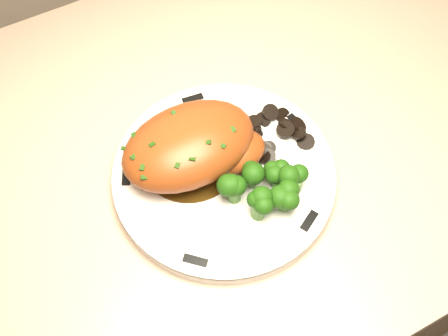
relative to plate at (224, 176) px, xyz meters
name	(u,v)px	position (x,y,z in m)	size (l,w,h in m)	color
plate	(224,176)	(0.00, 0.00, 0.00)	(0.27, 0.27, 0.02)	silver
rim_accent_0	(296,122)	(0.12, 0.02, 0.01)	(0.03, 0.01, 0.00)	black
rim_accent_1	(193,99)	(0.02, 0.12, 0.01)	(0.03, 0.01, 0.00)	black
rim_accent_2	(126,175)	(-0.11, 0.05, 0.01)	(0.03, 0.01, 0.00)	black
rim_accent_3	(195,261)	(-0.08, -0.09, 0.01)	(0.03, 0.01, 0.00)	black
rim_accent_4	(309,221)	(0.06, -0.10, 0.01)	(0.03, 0.01, 0.00)	black
gravy_pool	(190,159)	(-0.03, 0.04, 0.01)	(0.12, 0.12, 0.00)	#352209
chicken_breast	(194,146)	(-0.02, 0.03, 0.04)	(0.17, 0.11, 0.06)	brown
mushroom_pile	(267,138)	(0.07, 0.02, 0.01)	(0.09, 0.07, 0.02)	black
broccoli_florets	(267,187)	(0.03, -0.05, 0.03)	(0.09, 0.07, 0.04)	#497933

